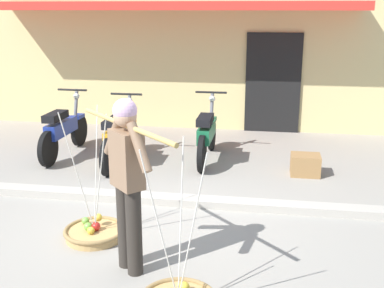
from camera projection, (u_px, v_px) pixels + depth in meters
name	position (u px, v px, depth m)	size (l,w,h in m)	color
ground_plane	(146.00, 226.00, 5.62)	(90.00, 90.00, 0.00)	gray
sidewalk_curb	(160.00, 199.00, 6.27)	(20.00, 0.24, 0.10)	#AEA89C
fruit_vendor	(127.00, 175.00, 4.42)	(1.19, 1.18, 1.70)	#2D2823
fruit_basket_left_side	(95.00, 231.00, 5.31)	(0.68, 0.68, 1.45)	tan
motorcycle_nearest_shop	(63.00, 130.00, 8.16)	(0.54, 1.82, 1.09)	black
motorcycle_second_in_row	(119.00, 137.00, 7.74)	(0.54, 1.82, 1.09)	black
motorcycle_third_in_row	(207.00, 134.00, 7.91)	(0.54, 1.82, 1.09)	black
storefront_building	(196.00, 23.00, 12.01)	(13.00, 6.00, 4.20)	#DBC684
wooden_crate	(305.00, 165.00, 7.29)	(0.44, 0.36, 0.32)	olive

